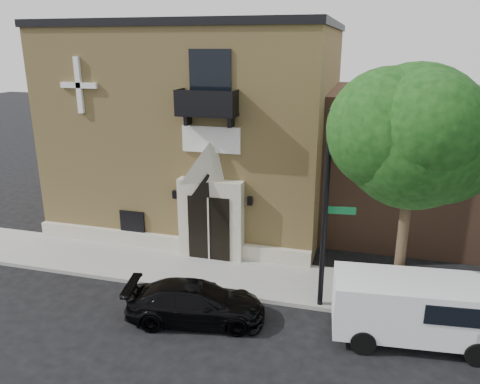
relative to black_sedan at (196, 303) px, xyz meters
The scene contains 9 objects.
ground 1.69m from the black_sedan, 88.09° to the left, with size 120.00×120.00×0.00m, color black.
sidewalk 3.29m from the black_sedan, 71.06° to the left, with size 42.00×3.00×0.15m, color gray.
church 10.73m from the black_sedan, 107.14° to the left, with size 12.20×11.01×9.30m.
street_tree_left 8.25m from the black_sedan, 17.46° to the left, with size 4.97×4.38×7.77m.
black_sedan is the anchor object (origin of this frame).
cargo_van 6.76m from the black_sedan, ahead, with size 4.91×2.38×1.93m.
street_sign 4.95m from the black_sedan, 25.85° to the left, with size 1.06×1.02×6.41m.
fire_hydrant 7.11m from the black_sedan, 17.84° to the left, with size 0.50×0.40×0.87m.
planter 4.36m from the black_sedan, 99.50° to the left, with size 0.68×0.59×0.76m, color #587231.
Camera 1 is at (4.73, -13.63, 8.35)m, focal length 35.00 mm.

